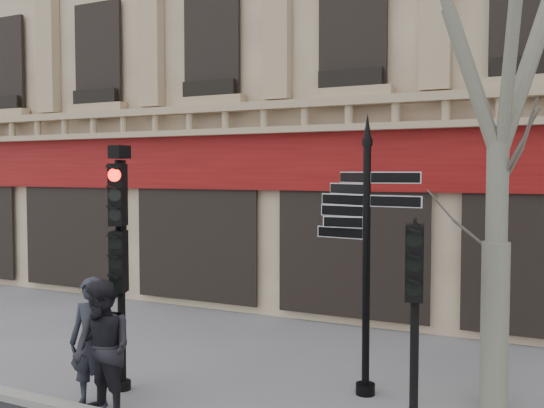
{
  "coord_description": "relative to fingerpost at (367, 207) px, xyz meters",
  "views": [
    {
      "loc": [
        4.18,
        -7.58,
        3.36
      ],
      "look_at": [
        0.18,
        0.6,
        2.88
      ],
      "focal_mm": 40.0,
      "sensor_mm": 36.0,
      "label": 1
    }
  ],
  "objects": [
    {
      "name": "traffic_signal_secondary",
      "position": [
        0.88,
        -0.67,
        -0.98
      ],
      "size": [
        0.5,
        0.4,
        2.67
      ],
      "rotation": [
        0.0,
        0.0,
        0.2
      ],
      "color": "black",
      "rests_on": "ground"
    },
    {
      "name": "ground",
      "position": [
        -1.5,
        -1.12,
        -2.84
      ],
      "size": [
        80.0,
        80.0,
        0.0
      ],
      "primitive_type": "plane",
      "color": "slate",
      "rests_on": "ground"
    },
    {
      "name": "pedestrian_b",
      "position": [
        -2.96,
        -2.42,
        -1.89
      ],
      "size": [
        1.06,
        0.91,
        1.89
      ],
      "primitive_type": "imported",
      "rotation": [
        0.0,
        0.0,
        -0.24
      ],
      "color": "black",
      "rests_on": "ground"
    },
    {
      "name": "pedestrian_a",
      "position": [
        -3.37,
        -2.16,
        -1.91
      ],
      "size": [
        0.78,
        0.62,
        1.86
      ],
      "primitive_type": "imported",
      "rotation": [
        0.0,
        0.0,
        0.29
      ],
      "color": "#22242D",
      "rests_on": "ground"
    },
    {
      "name": "traffic_signal_main",
      "position": [
        -3.43,
        -1.46,
        -0.46
      ],
      "size": [
        0.5,
        0.43,
        3.76
      ],
      "rotation": [
        0.0,
        0.0,
        0.38
      ],
      "color": "black",
      "rests_on": "ground"
    },
    {
      "name": "fingerpost",
      "position": [
        0.0,
        0.0,
        0.0
      ],
      "size": [
        2.21,
        2.21,
        4.23
      ],
      "rotation": [
        0.0,
        0.0,
        -0.3
      ],
      "color": "black",
      "rests_on": "ground"
    }
  ]
}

